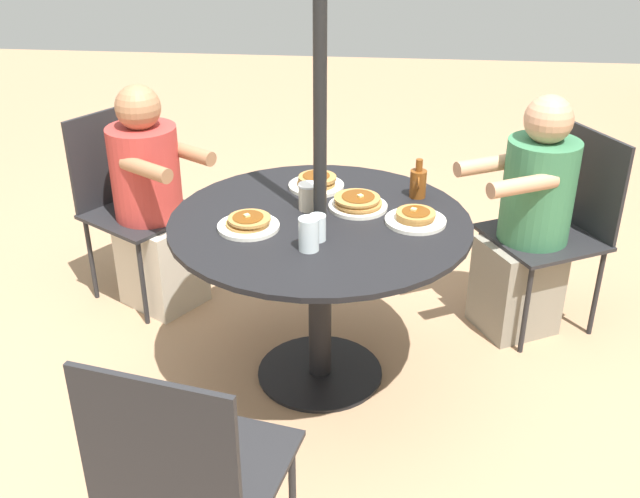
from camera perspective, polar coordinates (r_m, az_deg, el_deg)
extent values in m
plane|color=tan|center=(3.34, 0.00, -9.45)|extent=(12.00, 12.00, 0.00)
cylinder|color=black|center=(3.34, 0.00, -9.35)|extent=(0.55, 0.55, 0.01)
cylinder|color=black|center=(3.14, 0.00, -4.13)|extent=(0.10, 0.10, 0.73)
cylinder|color=black|center=(2.96, 0.00, 2.06)|extent=(1.20, 1.20, 0.02)
cylinder|color=black|center=(2.82, 0.00, 8.83)|extent=(0.05, 0.05, 2.21)
cylinder|color=#232326|center=(3.48, 15.42, -4.49)|extent=(0.02, 0.02, 0.45)
cylinder|color=#232326|center=(3.75, 11.88, -1.59)|extent=(0.02, 0.02, 0.45)
cylinder|color=#232326|center=(3.71, 20.33, -3.13)|extent=(0.02, 0.02, 0.45)
cylinder|color=#232326|center=(3.97, 16.66, -0.50)|extent=(0.02, 0.02, 0.45)
cube|color=#232326|center=(3.61, 16.56, 0.87)|extent=(0.63, 0.63, 0.02)
cube|color=#232326|center=(3.65, 19.84, 4.87)|extent=(0.40, 0.22, 0.47)
cube|color=gray|center=(3.66, 14.74, -2.70)|extent=(0.42, 0.44, 0.45)
cylinder|color=#38754C|center=(3.48, 16.28, 4.14)|extent=(0.32, 0.32, 0.49)
sphere|color=tan|center=(3.37, 17.04, 9.42)|extent=(0.21, 0.21, 0.21)
cylinder|color=tan|center=(3.23, 15.21, 4.71)|extent=(0.21, 0.32, 0.07)
cylinder|color=tan|center=(3.43, 12.68, 6.29)|extent=(0.21, 0.32, 0.07)
cylinder|color=#232326|center=(3.88, -8.91, -0.26)|extent=(0.02, 0.02, 0.45)
cylinder|color=#232326|center=(3.66, -13.35, -2.53)|extent=(0.02, 0.02, 0.45)
cylinder|color=#232326|center=(4.15, -12.71, 1.30)|extent=(0.02, 0.02, 0.45)
cylinder|color=#232326|center=(3.94, -17.04, -0.72)|extent=(0.02, 0.02, 0.45)
cube|color=#232326|center=(3.80, -13.37, 2.63)|extent=(0.64, 0.64, 0.02)
cube|color=#232326|center=(3.88, -15.90, 6.73)|extent=(0.38, 0.25, 0.47)
cube|color=beige|center=(3.83, -11.95, -0.96)|extent=(0.45, 0.46, 0.45)
cylinder|color=#B73833|center=(3.67, -13.15, 5.57)|extent=(0.33, 0.33, 0.47)
sphere|color=#A3704C|center=(3.57, -13.71, 10.45)|extent=(0.21, 0.21, 0.21)
cylinder|color=#A3704C|center=(3.59, -9.89, 7.23)|extent=(0.21, 0.28, 0.07)
cylinder|color=#A3704C|center=(3.43, -13.13, 5.94)|extent=(0.21, 0.28, 0.07)
cylinder|color=#232326|center=(2.62, -10.63, -16.06)|extent=(0.02, 0.02, 0.45)
cylinder|color=#232326|center=(2.49, -2.11, -18.21)|extent=(0.02, 0.02, 0.45)
cube|color=#232326|center=(2.26, -8.88, -16.20)|extent=(0.55, 0.55, 0.02)
cube|color=#232326|center=(1.95, -12.32, -15.19)|extent=(0.11, 0.44, 0.47)
cylinder|color=silver|center=(2.89, -5.47, 1.72)|extent=(0.24, 0.24, 0.02)
cylinder|color=#AD7A3D|center=(2.89, -5.57, 1.97)|extent=(0.16, 0.16, 0.01)
cylinder|color=#AD7A3D|center=(2.89, -5.41, 2.18)|extent=(0.15, 0.15, 0.01)
cylinder|color=#AD7A3D|center=(2.88, -5.41, 2.32)|extent=(0.17, 0.17, 0.01)
ellipsoid|color=brown|center=(2.88, -5.51, 2.47)|extent=(0.13, 0.12, 0.00)
cube|color=#F4E084|center=(2.87, -5.60, 2.57)|extent=(0.03, 0.03, 0.01)
cylinder|color=silver|center=(2.95, 7.28, 2.15)|extent=(0.24, 0.24, 0.02)
cylinder|color=#AD7A3D|center=(2.95, 7.21, 2.39)|extent=(0.14, 0.14, 0.01)
cylinder|color=#AD7A3D|center=(2.94, 7.29, 2.56)|extent=(0.15, 0.15, 0.01)
cylinder|color=#AD7A3D|center=(2.94, 7.32, 2.73)|extent=(0.16, 0.16, 0.01)
ellipsoid|color=brown|center=(2.93, 7.33, 2.86)|extent=(0.12, 0.11, 0.00)
cube|color=#F4E084|center=(2.93, 7.15, 3.02)|extent=(0.03, 0.03, 0.01)
cylinder|color=silver|center=(3.05, 2.91, 3.25)|extent=(0.24, 0.24, 0.02)
cylinder|color=#AD7A3D|center=(3.04, 3.01, 3.41)|extent=(0.18, 0.18, 0.01)
cylinder|color=#AD7A3D|center=(3.04, 2.94, 3.57)|extent=(0.19, 0.19, 0.01)
cylinder|color=#AD7A3D|center=(3.04, 2.86, 3.76)|extent=(0.18, 0.18, 0.01)
cylinder|color=#AD7A3D|center=(3.03, 2.84, 3.89)|extent=(0.19, 0.19, 0.01)
ellipsoid|color=brown|center=(3.04, 2.93, 4.04)|extent=(0.15, 0.13, 0.00)
cube|color=#F4E084|center=(3.02, 3.09, 4.07)|extent=(0.03, 0.03, 0.01)
cylinder|color=silver|center=(3.25, -0.29, 4.83)|extent=(0.24, 0.24, 0.02)
cylinder|color=#AD7A3D|center=(3.24, -0.29, 5.04)|extent=(0.16, 0.16, 0.01)
cylinder|color=#AD7A3D|center=(3.24, -0.27, 5.30)|extent=(0.16, 0.16, 0.01)
cylinder|color=#AD7A3D|center=(3.23, -0.20, 5.46)|extent=(0.16, 0.16, 0.01)
ellipsoid|color=brown|center=(3.23, -0.29, 5.63)|extent=(0.13, 0.12, 0.00)
cube|color=#F4E084|center=(3.23, -0.11, 5.75)|extent=(0.03, 0.03, 0.01)
cylinder|color=brown|center=(3.17, 7.48, 4.95)|extent=(0.07, 0.07, 0.12)
cylinder|color=brown|center=(3.14, 7.57, 6.36)|extent=(0.03, 0.03, 0.05)
torus|color=brown|center=(3.13, 7.51, 5.03)|extent=(0.06, 0.01, 0.06)
cylinder|color=beige|center=(3.03, -0.88, 3.94)|extent=(0.08, 0.08, 0.10)
cylinder|color=white|center=(3.00, -0.88, 4.90)|extent=(0.08, 0.08, 0.01)
cylinder|color=silver|center=(2.70, -0.86, 1.14)|extent=(0.08, 0.08, 0.13)
cylinder|color=silver|center=(2.77, -0.20, 1.64)|extent=(0.06, 0.06, 0.10)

